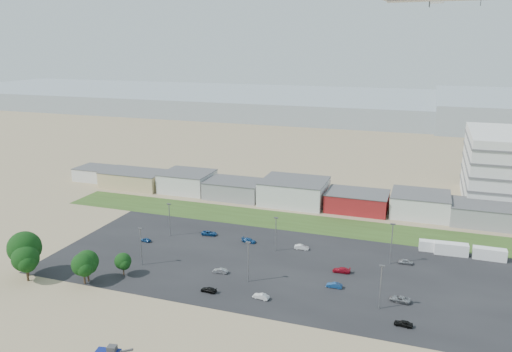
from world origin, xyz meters
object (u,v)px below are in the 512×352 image
at_px(tree_far_left, 25,251).
at_px(parked_car_0, 400,299).
at_px(box_trailer_a, 434,246).
at_px(parked_car_8, 406,262).
at_px(parked_car_12, 341,270).
at_px(parked_car_6, 249,240).
at_px(parked_car_13, 261,296).
at_px(parked_car_5, 146,240).
at_px(parked_car_1, 334,285).
at_px(parked_car_9, 209,233).
at_px(parked_car_3, 209,290).
at_px(parked_car_11, 302,247).
at_px(parked_car_2, 403,323).
at_px(parked_car_4, 220,271).

bearing_deg(tree_far_left, parked_car_0, 10.95).
height_order(box_trailer_a, parked_car_8, box_trailer_a).
relative_size(box_trailer_a, parked_car_12, 1.72).
distance_m(parked_car_6, parked_car_13, 32.18).
bearing_deg(parked_car_0, parked_car_8, -173.95).
bearing_deg(parked_car_5, parked_car_12, 93.89).
bearing_deg(parked_car_1, parked_car_0, 82.41).
height_order(parked_car_8, parked_car_9, parked_car_8).
height_order(box_trailer_a, parked_car_9, box_trailer_a).
xyz_separation_m(tree_far_left, parked_car_3, (44.57, 6.85, -5.76)).
bearing_deg(parked_car_8, parked_car_6, 86.09).
distance_m(tree_far_left, parked_car_8, 93.37).
height_order(box_trailer_a, tree_far_left, tree_far_left).
distance_m(tree_far_left, parked_car_6, 57.19).
bearing_deg(parked_car_9, tree_far_left, 134.33).
height_order(parked_car_0, parked_car_12, parked_car_12).
xyz_separation_m(parked_car_6, parked_car_12, (27.86, -10.45, 0.03)).
height_order(parked_car_11, parked_car_13, parked_car_11).
relative_size(box_trailer_a, parked_car_0, 1.66).
relative_size(parked_car_2, parked_car_6, 0.87).
height_order(parked_car_1, parked_car_11, parked_car_11).
bearing_deg(parked_car_13, parked_car_12, 150.29).
relative_size(parked_car_2, parked_car_4, 0.99).
bearing_deg(parked_car_2, parked_car_13, -87.59).
bearing_deg(parked_car_3, parked_car_12, 130.74).
xyz_separation_m(parked_car_1, parked_car_9, (-40.43, 20.04, 0.02)).
distance_m(parked_car_8, parked_car_11, 27.21).
height_order(parked_car_4, parked_car_6, parked_car_6).
height_order(tree_far_left, parked_car_9, tree_far_left).
bearing_deg(parked_car_11, parked_car_2, -140.49).
bearing_deg(parked_car_8, parked_car_0, 175.93).
relative_size(box_trailer_a, parked_car_6, 1.79).
xyz_separation_m(parked_car_5, parked_car_13, (41.17, -20.07, 0.06)).
bearing_deg(parked_car_4, parked_car_13, 53.83).
height_order(parked_car_4, parked_car_5, parked_car_4).
bearing_deg(parked_car_9, parked_car_2, -126.41).
xyz_separation_m(parked_car_8, parked_car_11, (-27.20, 0.33, 0.01)).
height_order(parked_car_0, parked_car_13, parked_car_0).
bearing_deg(parked_car_11, tree_far_left, 118.94).
relative_size(parked_car_9, parked_car_12, 1.04).
bearing_deg(parked_car_6, parked_car_12, -102.58).
relative_size(tree_far_left, parked_car_0, 2.81).
xyz_separation_m(parked_car_6, parked_car_9, (-12.76, 1.24, 0.02)).
xyz_separation_m(box_trailer_a, parked_car_3, (-47.61, -40.88, -0.85)).
bearing_deg(parked_car_3, box_trailer_a, 134.71).
bearing_deg(parked_car_13, tree_far_left, -74.38).
height_order(parked_car_1, parked_car_6, same).
distance_m(parked_car_1, parked_car_8, 23.72).
height_order(parked_car_0, parked_car_9, parked_car_9).
height_order(parked_car_3, parked_car_13, parked_car_13).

